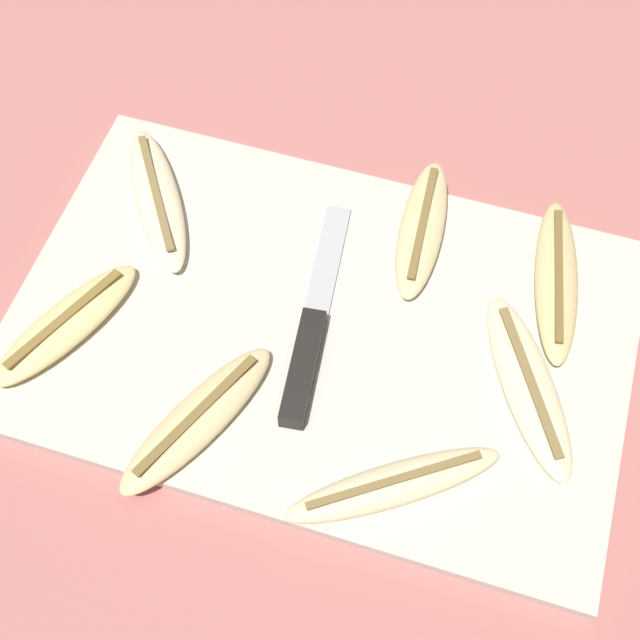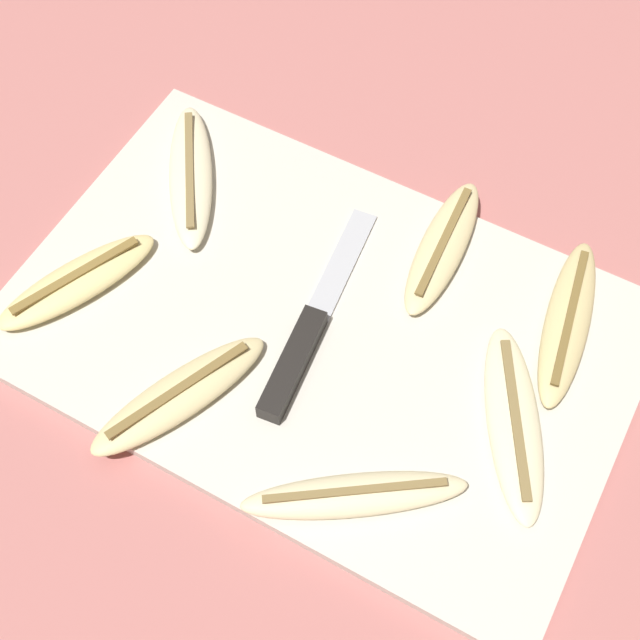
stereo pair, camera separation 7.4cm
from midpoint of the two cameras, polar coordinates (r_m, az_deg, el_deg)
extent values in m
plane|color=#B76B66|center=(0.76, -2.78, -1.07)|extent=(4.00, 4.00, 0.00)
cube|color=beige|center=(0.75, -2.80, -0.85)|extent=(0.52, 0.34, 0.01)
cube|color=black|center=(0.72, -4.06, -3.31)|extent=(0.03, 0.10, 0.02)
cube|color=#B7BABF|center=(0.78, -2.24, 3.53)|extent=(0.04, 0.12, 0.00)
ellipsoid|color=beige|center=(0.79, 3.90, 5.67)|extent=(0.05, 0.16, 0.02)
cube|color=olive|center=(0.78, 3.94, 6.09)|extent=(0.02, 0.12, 0.00)
ellipsoid|color=#EDD689|center=(0.78, -18.57, -0.48)|extent=(0.10, 0.15, 0.02)
cube|color=olive|center=(0.77, -18.77, -0.12)|extent=(0.06, 0.11, 0.00)
ellipsoid|color=#DBC684|center=(0.78, 12.29, 2.28)|extent=(0.07, 0.17, 0.02)
cube|color=brown|center=(0.77, 12.43, 2.68)|extent=(0.03, 0.13, 0.00)
ellipsoid|color=beige|center=(0.71, -10.80, -6.52)|extent=(0.10, 0.17, 0.02)
cube|color=brown|center=(0.70, -10.94, -6.20)|extent=(0.06, 0.12, 0.00)
ellipsoid|color=beige|center=(0.72, 10.35, -4.40)|extent=(0.12, 0.17, 0.02)
cube|color=olive|center=(0.72, 10.47, -4.06)|extent=(0.07, 0.12, 0.00)
ellipsoid|color=beige|center=(0.83, -12.91, 7.40)|extent=(0.13, 0.16, 0.02)
cube|color=olive|center=(0.82, -13.05, 7.82)|extent=(0.08, 0.12, 0.00)
ellipsoid|color=beige|center=(0.68, 1.60, -10.80)|extent=(0.16, 0.13, 0.02)
cube|color=olive|center=(0.67, 1.62, -10.49)|extent=(0.12, 0.08, 0.00)
camera|label=1|loc=(0.04, -92.87, -4.96)|focal=50.00mm
camera|label=2|loc=(0.04, 87.13, 4.96)|focal=50.00mm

